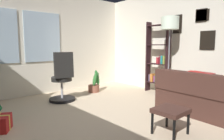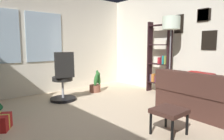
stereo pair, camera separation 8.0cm
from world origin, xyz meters
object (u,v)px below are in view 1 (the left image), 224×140
at_px(footstool, 171,112).
at_px(office_chair, 63,82).
at_px(bookshelf, 158,62).
at_px(floor_lamp, 170,28).
at_px(potted_plant, 95,84).

xyz_separation_m(footstool, office_chair, (-0.32, 2.45, 0.12)).
bearing_deg(bookshelf, floor_lamp, -120.09).
relative_size(bookshelf, potted_plant, 3.09).
relative_size(footstool, office_chair, 0.39).
distance_m(office_chair, potted_plant, 1.10).
relative_size(bookshelf, floor_lamp, 0.98).
bearing_deg(office_chair, footstool, -82.45).
relative_size(footstool, floor_lamp, 0.23).
relative_size(office_chair, potted_plant, 1.83).
distance_m(footstool, potted_plant, 2.79).
relative_size(office_chair, bookshelf, 0.59).
distance_m(footstool, office_chair, 2.47).
xyz_separation_m(office_chair, potted_plant, (1.05, 0.25, -0.22)).
xyz_separation_m(office_chair, floor_lamp, (1.96, -1.36, 1.17)).
height_order(bookshelf, potted_plant, bookshelf).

